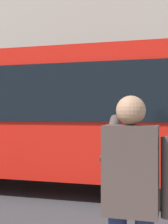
# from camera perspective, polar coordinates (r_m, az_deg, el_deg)

# --- Properties ---
(ground_plane) EXTENTS (60.00, 60.00, 0.00)m
(ground_plane) POSITION_cam_1_polar(r_m,az_deg,el_deg) (7.45, 10.03, -13.43)
(ground_plane) COLOR #38383A
(building_facade_far) EXTENTS (28.00, 1.55, 12.00)m
(building_facade_far) POSITION_cam_1_polar(r_m,az_deg,el_deg) (14.65, 12.85, 16.88)
(building_facade_far) COLOR #A89E8E
(building_facade_far) RESTS_ON ground_plane
(red_bus) EXTENTS (9.05, 2.54, 3.08)m
(red_bus) POSITION_cam_1_polar(r_m,az_deg,el_deg) (7.76, -10.81, -0.34)
(red_bus) COLOR red
(red_bus) RESTS_ON ground_plane
(pedestrian_photographer) EXTENTS (0.53, 0.52, 1.70)m
(pedestrian_photographer) POSITION_cam_1_polar(r_m,az_deg,el_deg) (2.47, 8.43, -13.75)
(pedestrian_photographer) COLOR #1E2347
(pedestrian_photographer) RESTS_ON sidewalk_curb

